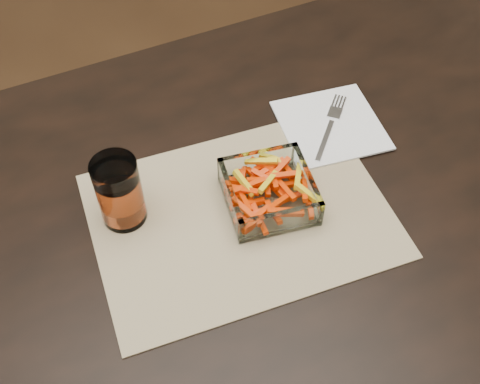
# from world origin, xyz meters

# --- Properties ---
(dining_table) EXTENTS (1.60, 0.90, 0.75)m
(dining_table) POSITION_xyz_m (0.00, 0.00, 0.66)
(dining_table) COLOR black
(dining_table) RESTS_ON ground
(placemat) EXTENTS (0.48, 0.37, 0.00)m
(placemat) POSITION_xyz_m (-0.03, 0.00, 0.75)
(placemat) COLOR tan
(placemat) RESTS_ON dining_table
(glass_bowl) EXTENTS (0.15, 0.15, 0.05)m
(glass_bowl) POSITION_xyz_m (0.02, 0.01, 0.77)
(glass_bowl) COLOR white
(glass_bowl) RESTS_ON placemat
(tumbler) EXTENTS (0.07, 0.07, 0.12)m
(tumbler) POSITION_xyz_m (-0.19, 0.08, 0.81)
(tumbler) COLOR white
(tumbler) RESTS_ON placemat
(napkin) EXTENTS (0.19, 0.19, 0.00)m
(napkin) POSITION_xyz_m (0.19, 0.11, 0.76)
(napkin) COLOR white
(napkin) RESTS_ON placemat
(fork) EXTENTS (0.13, 0.13, 0.00)m
(fork) POSITION_xyz_m (0.19, 0.11, 0.76)
(fork) COLOR silver
(fork) RESTS_ON napkin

